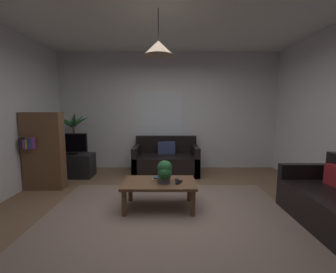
{
  "coord_description": "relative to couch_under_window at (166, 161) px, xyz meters",
  "views": [
    {
      "loc": [
        0.0,
        -2.99,
        1.46
      ],
      "look_at": [
        0.0,
        0.3,
        1.05
      ],
      "focal_mm": 23.8,
      "sensor_mm": 36.0,
      "label": 1
    }
  ],
  "objects": [
    {
      "name": "floor",
      "position": [
        0.05,
        -1.95,
        -0.29
      ],
      "size": [
        5.24,
        4.87,
        0.02
      ],
      "primitive_type": "cube",
      "color": "brown",
      "rests_on": "ground"
    },
    {
      "name": "rug",
      "position": [
        0.05,
        -2.15,
        -0.27
      ],
      "size": [
        3.4,
        2.68,
        0.01
      ],
      "primitive_type": "cube",
      "color": "gray",
      "rests_on": "ground"
    },
    {
      "name": "wall_back",
      "position": [
        0.05,
        0.51,
        1.12
      ],
      "size": [
        5.36,
        0.06,
        2.79
      ],
      "primitive_type": "cube",
      "color": "silver",
      "rests_on": "ground"
    },
    {
      "name": "ceiling",
      "position": [
        0.05,
        -1.95,
        2.53
      ],
      "size": [
        5.24,
        4.87,
        0.02
      ],
      "primitive_type": "cube",
      "color": "white"
    },
    {
      "name": "window_pane",
      "position": [
        -0.18,
        0.48,
        1.06
      ],
      "size": [
        1.12,
        0.01,
        1.07
      ],
      "primitive_type": "cube",
      "color": "white"
    },
    {
      "name": "couch_under_window",
      "position": [
        0.0,
        0.0,
        0.0
      ],
      "size": [
        1.44,
        0.84,
        0.82
      ],
      "color": "black",
      "rests_on": "ground"
    },
    {
      "name": "coffee_table",
      "position": [
        -0.08,
        -1.79,
        0.06
      ],
      "size": [
        1.06,
        0.62,
        0.4
      ],
      "color": "brown",
      "rests_on": "ground"
    },
    {
      "name": "book_on_table_0",
      "position": [
        -0.12,
        -1.7,
        0.13
      ],
      "size": [
        0.15,
        0.12,
        0.02
      ],
      "primitive_type": "cube",
      "rotation": [
        0.0,
        0.0,
        0.04
      ],
      "color": "gold",
      "rests_on": "coffee_table"
    },
    {
      "name": "book_on_table_1",
      "position": [
        -0.1,
        -1.69,
        0.15
      ],
      "size": [
        0.15,
        0.11,
        0.02
      ],
      "primitive_type": "cube",
      "rotation": [
        0.0,
        0.0,
        -0.08
      ],
      "color": "#2D4C8C",
      "rests_on": "coffee_table"
    },
    {
      "name": "remote_on_table_0",
      "position": [
        0.18,
        -1.79,
        0.14
      ],
      "size": [
        0.07,
        0.17,
        0.02
      ],
      "primitive_type": "cube",
      "rotation": [
        0.0,
        0.0,
        0.13
      ],
      "color": "black",
      "rests_on": "coffee_table"
    },
    {
      "name": "remote_on_table_1",
      "position": [
        0.21,
        -1.85,
        0.14
      ],
      "size": [
        0.11,
        0.17,
        0.02
      ],
      "primitive_type": "cube",
      "rotation": [
        0.0,
        0.0,
        5.85
      ],
      "color": "black",
      "rests_on": "coffee_table"
    },
    {
      "name": "potted_plant_on_table",
      "position": [
        -0.0,
        -1.85,
        0.29
      ],
      "size": [
        0.21,
        0.24,
        0.33
      ],
      "color": "#4C4C51",
      "rests_on": "coffee_table"
    },
    {
      "name": "tv_stand",
      "position": [
        -2.02,
        -0.27,
        -0.03
      ],
      "size": [
        0.9,
        0.44,
        0.5
      ],
      "primitive_type": "cube",
      "color": "black",
      "rests_on": "ground"
    },
    {
      "name": "tv",
      "position": [
        -2.02,
        -0.29,
        0.45
      ],
      "size": [
        0.7,
        0.16,
        0.45
      ],
      "color": "black",
      "rests_on": "tv_stand"
    },
    {
      "name": "potted_palm_corner",
      "position": [
        -2.13,
        0.16,
        0.34
      ],
      "size": [
        0.77,
        0.71,
        1.44
      ],
      "color": "brown",
      "rests_on": "ground"
    },
    {
      "name": "bookshelf_corner",
      "position": [
        -2.21,
        -1.0,
        0.43
      ],
      "size": [
        0.7,
        0.31,
        1.4
      ],
      "color": "brown",
      "rests_on": "ground"
    },
    {
      "name": "pendant_lamp",
      "position": [
        -0.08,
        -1.79,
        2.01
      ],
      "size": [
        0.39,
        0.39,
        0.6
      ],
      "color": "black"
    }
  ]
}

